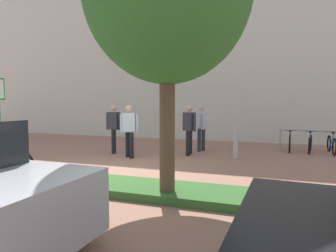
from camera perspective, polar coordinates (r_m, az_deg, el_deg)
name	(u,v)px	position (r m, az deg, el deg)	size (l,w,h in m)	color
ground_plane	(114,170)	(7.75, -10.79, -8.72)	(60.00, 60.00, 0.00)	#936651
building_facade	(188,39)	(15.00, 4.08, 16.88)	(28.00, 1.20, 10.00)	beige
planter_strip	(96,184)	(6.28, -14.29, -11.16)	(7.00, 1.10, 0.16)	#336028
bike_at_sign	(7,162)	(7.95, -29.57, -6.32)	(1.68, 0.42, 0.86)	black
bike_rack_cluster	(310,143)	(11.61, 26.56, -3.01)	(2.10, 1.70, 0.83)	#99999E
bollard_steel	(236,145)	(9.30, 13.37, -3.76)	(0.16, 0.16, 0.90)	#ADADB2
person_casual_tan	(201,125)	(10.66, 6.70, 0.23)	(0.39, 0.55, 1.72)	#2D2D38
person_shirt_white	(129,128)	(9.35, -7.74, -0.35)	(0.59, 0.33, 1.72)	black
person_suited_navy	(114,126)	(10.39, -10.84, 0.08)	(0.61, 0.46, 1.72)	black
person_suited_dark	(189,127)	(9.79, 4.25, -0.12)	(0.54, 0.49, 1.72)	black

